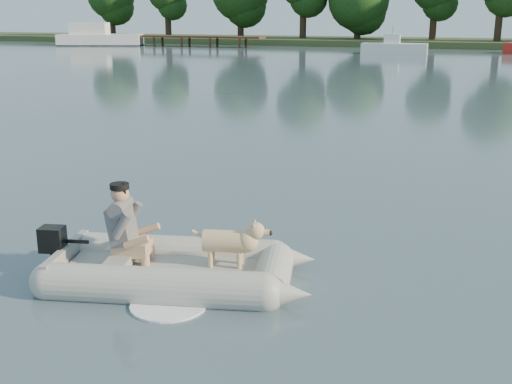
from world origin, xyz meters
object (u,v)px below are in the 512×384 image
at_px(dock, 176,41).
at_px(motorboat, 395,41).
at_px(dinghy, 175,239).
at_px(cabin_cruiser, 100,34).
at_px(dog, 225,245).
at_px(man, 123,222).

bearing_deg(dock, motorboat, -12.07).
bearing_deg(dinghy, dock, 103.69).
xyz_separation_m(cabin_cruiser, motorboat, (29.59, -3.14, -0.09)).
bearing_deg(dog, man, 180.00).
bearing_deg(motorboat, cabin_cruiser, 170.82).
distance_m(dog, cabin_cruiser, 60.45).
relative_size(dock, dog, 20.20).
relative_size(dog, cabin_cruiser, 0.10).
distance_m(dinghy, man, 0.69).
distance_m(dock, dinghy, 57.73).
bearing_deg(man, motorboat, 81.07).
bearing_deg(dinghy, dog, 4.57).
bearing_deg(motorboat, man, -89.06).
bearing_deg(man, cabin_cruiser, 110.30).
height_order(dog, motorboat, motorboat).
distance_m(dinghy, cabin_cruiser, 60.27).
bearing_deg(dock, dog, -62.72).
relative_size(dock, cabin_cruiser, 2.09).
xyz_separation_m(dog, cabin_cruiser, (-34.17, 49.86, 0.63)).
distance_m(man, dog, 1.31).
relative_size(man, cabin_cruiser, 0.12).
xyz_separation_m(dinghy, motorboat, (-3.99, 46.91, 0.47)).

